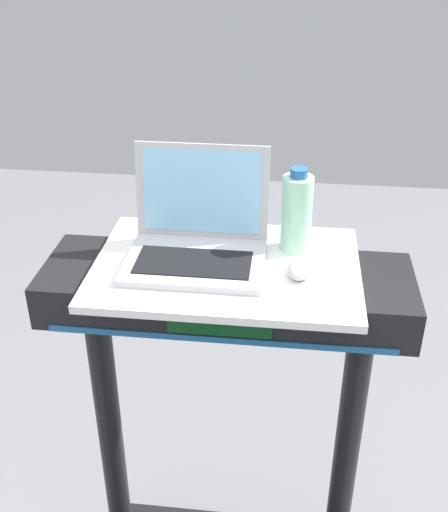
{
  "coord_description": "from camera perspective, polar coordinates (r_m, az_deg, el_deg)",
  "views": [
    {
      "loc": [
        0.14,
        -0.59,
        1.94
      ],
      "look_at": [
        0.0,
        0.65,
        1.22
      ],
      "focal_mm": 44.18,
      "sensor_mm": 36.0,
      "label": 1
    }
  ],
  "objects": [
    {
      "name": "laptop",
      "position": [
        1.51,
        -2.45,
        1.62
      ],
      "size": [
        0.33,
        0.27,
        0.25
      ],
      "rotation": [
        0.0,
        0.0,
        0.03
      ],
      "color": "#B7B7BC",
      "rests_on": "desk_board"
    },
    {
      "name": "desk_board",
      "position": [
        1.51,
        0.22,
        -1.04
      ],
      "size": [
        0.63,
        0.44,
        0.02
      ],
      "primitive_type": "cube",
      "color": "white",
      "rests_on": "treadmill_base"
    },
    {
      "name": "computer_mouse",
      "position": [
        1.47,
        7.0,
        -1.09
      ],
      "size": [
        0.08,
        0.11,
        0.03
      ],
      "primitive_type": "ellipsoid",
      "rotation": [
        0.0,
        0.0,
        -0.22
      ],
      "color": "#B2B2B7",
      "rests_on": "desk_board"
    },
    {
      "name": "water_bottle",
      "position": [
        1.54,
        6.58,
        3.94
      ],
      "size": [
        0.08,
        0.08,
        0.21
      ],
      "color": "#9EDBB2",
      "rests_on": "desk_board"
    }
  ]
}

